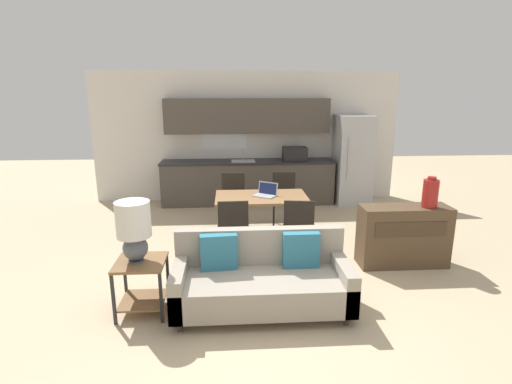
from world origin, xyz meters
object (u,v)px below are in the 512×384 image
dining_chair_near_right (298,228)px  dining_chair_far_left (232,197)px  vase (430,193)px  credenza (403,236)px  dining_table (261,200)px  dining_chair_far_right (284,196)px  laptop (266,193)px  couch (261,279)px  table_lamp (134,227)px  dining_chair_near_left (233,228)px  refrigerator (352,160)px  side_table (141,278)px

dining_chair_near_right → dining_chair_far_left: size_ratio=1.00×
vase → credenza: bearing=170.5°
dining_table → dining_chair_far_right: 0.94m
laptop → dining_chair_far_right: bearing=95.6°
dining_table → laptop: size_ratio=3.45×
couch → dining_chair_near_right: size_ratio=2.03×
table_lamp → dining_chair_far_right: size_ratio=0.70×
dining_chair_near_right → dining_chair_far_left: 1.86m
dining_table → table_lamp: size_ratio=2.16×
credenza → laptop: (-1.77, 1.00, 0.37)m
dining_table → vase: vase is taller
dining_table → dining_chair_near_left: 0.92m
couch → dining_chair_far_right: dining_chair_far_right is taller
dining_chair_near_right → dining_chair_near_left: 0.88m
vase → dining_chair_far_left: (-2.57, 1.82, -0.50)m
refrigerator → dining_table: size_ratio=1.30×
vase → dining_chair_near_right: (-1.69, 0.18, -0.50)m
side_table → dining_chair_far_left: bearing=70.2°
dining_table → credenza: size_ratio=1.19×
refrigerator → couch: 4.70m
credenza → dining_chair_near_right: 1.42m
side_table → table_lamp: 0.56m
vase → dining_chair_far_left: size_ratio=0.44×
dining_chair_near_right → vase: bearing=-177.9°
refrigerator → couch: size_ratio=0.97×
couch → credenza: couch is taller
credenza → dining_chair_far_right: (-1.39, 1.77, 0.10)m
credenza → laptop: 2.07m
dining_chair_near_left → dining_chair_near_right: bearing=175.6°
dining_table → dining_chair_near_left: (-0.45, -0.79, -0.16)m
refrigerator → dining_chair_far_right: (-1.61, -1.35, -0.40)m
side_table → dining_chair_far_right: (1.89, 2.75, 0.12)m
dining_chair_far_right → dining_chair_far_left: bearing=-173.4°
dining_table → laptop: 0.14m
side_table → credenza: credenza is taller
dining_table → laptop: (0.07, 0.03, 0.12)m
refrigerator → dining_chair_far_left: refrigerator is taller
refrigerator → dining_table: bearing=-133.9°
dining_chair_far_left → vase: bearing=-27.2°
dining_table → credenza: (1.85, -0.97, -0.26)m
couch → refrigerator: bearing=61.5°
vase → dining_chair_near_left: vase is taller
table_lamp → dining_chair_near_right: size_ratio=0.70×
side_table → dining_chair_far_right: size_ratio=0.63×
couch → laptop: bearing=83.4°
refrigerator → laptop: bearing=-133.2°
vase → dining_chair_near_left: bearing=175.1°
dining_chair_near_left → laptop: laptop is taller
table_lamp → credenza: table_lamp is taller
dining_chair_far_left → credenza: bearing=-29.7°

